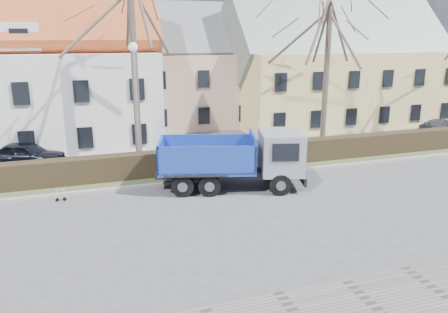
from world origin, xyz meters
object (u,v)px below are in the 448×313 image
object	(u,v)px
dump_truck	(226,160)
cart_frame	(56,195)
parked_car_a	(27,155)
parked_car_b	(441,127)
streetlight	(136,109)

from	to	relation	value
dump_truck	cart_frame	xyz separation A→B (m)	(-7.90, 0.68, -1.12)
parked_car_a	parked_car_b	bearing A→B (deg)	-69.51
parked_car_b	dump_truck	bearing A→B (deg)	97.37
dump_truck	parked_car_b	world-z (taller)	dump_truck
dump_truck	parked_car_b	size ratio (longest dim) A/B	1.83
dump_truck	streetlight	size ratio (longest dim) A/B	1.03
cart_frame	parked_car_a	distance (m)	6.58
streetlight	parked_car_a	xyz separation A→B (m)	(-5.93, 3.19, -2.79)
dump_truck	parked_car_a	world-z (taller)	dump_truck
dump_truck	parked_car_a	size ratio (longest dim) A/B	1.71
streetlight	parked_car_b	world-z (taller)	streetlight
cart_frame	parked_car_b	bearing A→B (deg)	11.87
streetlight	parked_car_b	distance (m)	23.45
dump_truck	parked_car_b	distance (m)	20.47
dump_truck	streetlight	distance (m)	5.71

